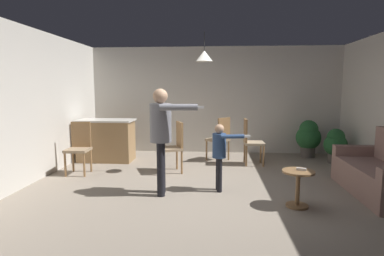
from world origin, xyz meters
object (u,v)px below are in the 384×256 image
dining_chair_by_counter (251,140)px  spare_remote_on_table (301,169)px  side_table_by_couch (298,184)px  person_child (220,150)px  kitchen_counter (106,140)px  potted_plant_by_wall (308,137)px  potted_plant_corner (336,144)px  person_adult (162,130)px  dining_chair_near_wall (174,145)px  dining_chair_centre_back (79,146)px  couch_floral (384,174)px  dining_chair_spare (220,137)px

dining_chair_by_counter → spare_remote_on_table: (0.43, -2.40, -0.01)m
side_table_by_couch → person_child: size_ratio=0.48×
kitchen_counter → potted_plant_by_wall: (4.73, 0.77, 0.02)m
kitchen_counter → potted_plant_corner: kitchen_counter is taller
person_adult → kitchen_counter: bearing=-148.6°
dining_chair_near_wall → spare_remote_on_table: bearing=-152.0°
person_adult → person_child: person_adult is taller
kitchen_counter → spare_remote_on_table: 4.46m
potted_plant_corner → potted_plant_by_wall: 0.73m
dining_chair_centre_back → potted_plant_corner: bearing=-169.3°
kitchen_counter → potted_plant_by_wall: bearing=9.2°
couch_floral → potted_plant_corner: size_ratio=2.35×
potted_plant_corner → dining_chair_near_wall: bearing=-163.5°
kitchen_counter → person_adult: (1.66, -2.15, 0.55)m
person_adult → side_table_by_couch: bearing=72.9°
kitchen_counter → potted_plant_corner: 5.15m
couch_floral → potted_plant_by_wall: couch_floral is taller
side_table_by_couch → kitchen_counter: bearing=145.2°
side_table_by_couch → dining_chair_centre_back: size_ratio=0.52×
side_table_by_couch → person_child: bearing=150.8°
dining_chair_near_wall → dining_chair_spare: bearing=-63.2°
dining_chair_by_counter → dining_chair_centre_back: (-3.40, -0.96, 0.00)m
couch_floral → dining_chair_near_wall: (-3.42, 1.09, 0.21)m
couch_floral → dining_chair_spare: 3.31m
person_child → dining_chair_centre_back: bearing=-117.7°
couch_floral → potted_plant_by_wall: bearing=8.9°
kitchen_counter → dining_chair_centre_back: 1.08m
dining_chair_centre_back → potted_plant_corner: (5.30, 1.25, -0.12)m
couch_floral → side_table_by_couch: couch_floral is taller
dining_chair_by_counter → potted_plant_corner: size_ratio=1.30×
person_adult → dining_chair_spare: (0.93, 2.36, -0.48)m
potted_plant_corner → potted_plant_by_wall: potted_plant_by_wall is taller
person_child → dining_chair_spare: 2.14m
couch_floral → spare_remote_on_table: bearing=113.3°
dining_chair_near_wall → spare_remote_on_table: dining_chair_near_wall is taller
kitchen_counter → spare_remote_on_table: bearing=-34.3°
dining_chair_near_wall → dining_chair_centre_back: 1.84m
potted_plant_by_wall → dining_chair_by_counter: bearing=-149.2°
couch_floral → kitchen_counter: bearing=70.2°
dining_chair_near_wall → potted_plant_corner: dining_chair_near_wall is taller
side_table_by_couch → potted_plant_corner: bearing=60.9°
person_child → potted_plant_corner: (2.59, 2.10, -0.25)m
side_table_by_couch → person_adult: (-1.98, 0.38, 0.70)m
person_adult → potted_plant_by_wall: bearing=127.3°
person_child → dining_chair_spare: (0.03, 2.13, -0.13)m
dining_chair_centre_back → dining_chair_spare: 3.03m
dining_chair_near_wall → potted_plant_by_wall: dining_chair_near_wall is taller
side_table_by_couch → dining_chair_spare: size_ratio=0.52×
kitchen_counter → dining_chair_centre_back: bearing=-98.0°
dining_chair_by_counter → spare_remote_on_table: dining_chair_by_counter is taller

